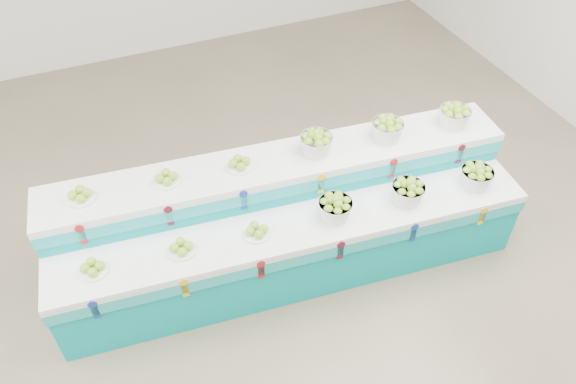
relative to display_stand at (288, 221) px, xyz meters
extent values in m
plane|color=brown|center=(-1.00, -0.68, -0.51)|extent=(10.00, 10.00, 0.00)
cylinder|color=white|center=(-1.65, -0.09, 0.26)|extent=(0.25, 0.25, 0.10)
cylinder|color=white|center=(-0.98, -0.16, 0.26)|extent=(0.25, 0.25, 0.10)
cylinder|color=white|center=(-0.37, -0.22, 0.26)|extent=(0.25, 0.25, 0.10)
cylinder|color=white|center=(-1.60, 0.41, 0.56)|extent=(0.25, 0.25, 0.10)
cylinder|color=white|center=(-0.93, 0.35, 0.56)|extent=(0.25, 0.25, 0.10)
cylinder|color=white|center=(-0.32, 0.29, 0.56)|extent=(0.25, 0.25, 0.10)
camera|label=1|loc=(-1.33, -3.15, 3.63)|focal=35.12mm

